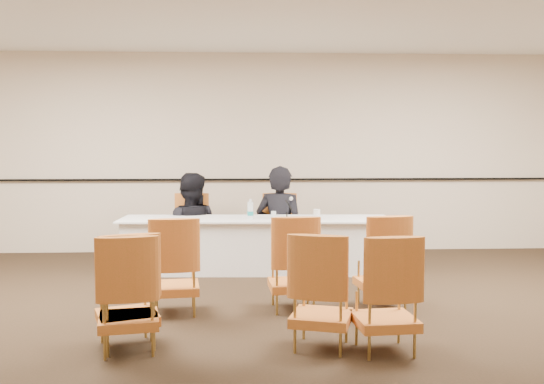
{
  "coord_description": "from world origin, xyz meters",
  "views": [
    {
      "loc": [
        -0.31,
        -5.19,
        1.66
      ],
      "look_at": [
        0.08,
        2.6,
        1.02
      ],
      "focal_mm": 40.0,
      "sensor_mm": 36.0,
      "label": 1
    }
  ],
  "objects_px": {
    "aud_chair_back_left": "(128,292)",
    "aud_chair_back_right": "(385,293)",
    "panelist_main": "(280,234)",
    "panelist_main_chair": "(280,229)",
    "water_bottle": "(250,209)",
    "aud_chair_back_mid": "(322,290)",
    "aud_chair_front_left": "(175,265)",
    "panelist_second": "(190,236)",
    "panelist_second_chair": "(190,229)",
    "aud_chair_extra": "(127,289)",
    "coffee_cup": "(317,215)",
    "drinking_glass": "(274,215)",
    "microphone": "(287,208)",
    "aud_chair_front_mid": "(293,262)",
    "panel_table": "(256,245)",
    "aud_chair_front_right": "(382,261)"
  },
  "relations": [
    {
      "from": "aud_chair_back_left",
      "to": "aud_chair_back_right",
      "type": "height_order",
      "value": "same"
    },
    {
      "from": "panelist_main",
      "to": "panelist_main_chair",
      "type": "xyz_separation_m",
      "value": [
        0.0,
        0.0,
        0.07
      ]
    },
    {
      "from": "water_bottle",
      "to": "aud_chair_back_mid",
      "type": "height_order",
      "value": "aud_chair_back_mid"
    },
    {
      "from": "aud_chair_front_left",
      "to": "panelist_second",
      "type": "bearing_deg",
      "value": 85.04
    },
    {
      "from": "panelist_second_chair",
      "to": "aud_chair_extra",
      "type": "xyz_separation_m",
      "value": [
        -0.22,
        -3.41,
        0.0
      ]
    },
    {
      "from": "coffee_cup",
      "to": "aud_chair_extra",
      "type": "bearing_deg",
      "value": -125.42
    },
    {
      "from": "aud_chair_back_mid",
      "to": "coffee_cup",
      "type": "bearing_deg",
      "value": 100.79
    },
    {
      "from": "drinking_glass",
      "to": "aud_chair_back_right",
      "type": "distance_m",
      "value": 3.07
    },
    {
      "from": "microphone",
      "to": "drinking_glass",
      "type": "bearing_deg",
      "value": -148.8
    },
    {
      "from": "aud_chair_front_mid",
      "to": "aud_chair_back_left",
      "type": "distance_m",
      "value": 1.8
    },
    {
      "from": "panelist_main",
      "to": "aud_chair_back_mid",
      "type": "height_order",
      "value": "panelist_main"
    },
    {
      "from": "microphone",
      "to": "drinking_glass",
      "type": "distance_m",
      "value": 0.19
    },
    {
      "from": "panelist_main",
      "to": "aud_chair_back_right",
      "type": "height_order",
      "value": "panelist_main"
    },
    {
      "from": "aud_chair_back_mid",
      "to": "aud_chair_back_right",
      "type": "bearing_deg",
      "value": 4.24
    },
    {
      "from": "panel_table",
      "to": "aud_chair_front_left",
      "type": "xyz_separation_m",
      "value": [
        -0.83,
        -1.88,
        0.13
      ]
    },
    {
      "from": "coffee_cup",
      "to": "aud_chair_back_right",
      "type": "height_order",
      "value": "aud_chair_back_right"
    },
    {
      "from": "panelist_second",
      "to": "aud_chair_extra",
      "type": "height_order",
      "value": "panelist_second"
    },
    {
      "from": "aud_chair_back_right",
      "to": "aud_chair_extra",
      "type": "relative_size",
      "value": 1.0
    },
    {
      "from": "aud_chair_back_left",
      "to": "aud_chair_front_left",
      "type": "bearing_deg",
      "value": 66.76
    },
    {
      "from": "aud_chair_back_left",
      "to": "aud_chair_extra",
      "type": "xyz_separation_m",
      "value": [
        -0.03,
        0.09,
        0.0
      ]
    },
    {
      "from": "panel_table",
      "to": "drinking_glass",
      "type": "height_order",
      "value": "drinking_glass"
    },
    {
      "from": "aud_chair_extra",
      "to": "coffee_cup",
      "type": "bearing_deg",
      "value": 35.1
    },
    {
      "from": "panelist_main",
      "to": "aud_chair_back_right",
      "type": "bearing_deg",
      "value": 119.29
    },
    {
      "from": "coffee_cup",
      "to": "water_bottle",
      "type": "bearing_deg",
      "value": 170.15
    },
    {
      "from": "panelist_main",
      "to": "aud_chair_back_right",
      "type": "relative_size",
      "value": 1.98
    },
    {
      "from": "aud_chair_extra",
      "to": "panelist_main_chair",
      "type": "bearing_deg",
      "value": 47.11
    },
    {
      "from": "panelist_main_chair",
      "to": "aud_chair_front_mid",
      "type": "height_order",
      "value": "same"
    },
    {
      "from": "panelist_second_chair",
      "to": "aud_chair_back_right",
      "type": "bearing_deg",
      "value": -60.36
    },
    {
      "from": "aud_chair_front_left",
      "to": "aud_chair_back_left",
      "type": "distance_m",
      "value": 1.09
    },
    {
      "from": "panel_table",
      "to": "panelist_main_chair",
      "type": "bearing_deg",
      "value": 58.62
    },
    {
      "from": "aud_chair_front_mid",
      "to": "aud_chair_back_right",
      "type": "xyz_separation_m",
      "value": [
        0.63,
        -1.25,
        0.0
      ]
    },
    {
      "from": "aud_chair_front_mid",
      "to": "aud_chair_extra",
      "type": "bearing_deg",
      "value": -147.44
    },
    {
      "from": "microphone",
      "to": "panelist_second_chair",
      "type": "bearing_deg",
      "value": 179.4
    },
    {
      "from": "microphone",
      "to": "aud_chair_front_right",
      "type": "height_order",
      "value": "microphone"
    },
    {
      "from": "panelist_main_chair",
      "to": "aud_chair_front_mid",
      "type": "xyz_separation_m",
      "value": [
        -0.02,
        -2.32,
        0.0
      ]
    },
    {
      "from": "microphone",
      "to": "coffee_cup",
      "type": "distance_m",
      "value": 0.4
    },
    {
      "from": "aud_chair_back_left",
      "to": "aud_chair_back_mid",
      "type": "relative_size",
      "value": 1.0
    },
    {
      "from": "panelist_main_chair",
      "to": "water_bottle",
      "type": "height_order",
      "value": "panelist_main_chair"
    },
    {
      "from": "aud_chair_front_left",
      "to": "aud_chair_back_mid",
      "type": "height_order",
      "value": "same"
    },
    {
      "from": "panelist_main",
      "to": "microphone",
      "type": "distance_m",
      "value": 0.72
    },
    {
      "from": "panelist_main",
      "to": "coffee_cup",
      "type": "height_order",
      "value": "panelist_main"
    },
    {
      "from": "microphone",
      "to": "water_bottle",
      "type": "xyz_separation_m",
      "value": [
        -0.46,
        -0.0,
        -0.01
      ]
    },
    {
      "from": "panelist_second_chair",
      "to": "aud_chair_extra",
      "type": "relative_size",
      "value": 1.0
    },
    {
      "from": "panelist_main_chair",
      "to": "coffee_cup",
      "type": "distance_m",
      "value": 0.88
    },
    {
      "from": "aud_chair_back_right",
      "to": "aud_chair_front_left",
      "type": "bearing_deg",
      "value": 141.81
    },
    {
      "from": "panelist_second_chair",
      "to": "aud_chair_front_left",
      "type": "height_order",
      "value": "same"
    },
    {
      "from": "panelist_main_chair",
      "to": "aud_chair_front_right",
      "type": "xyz_separation_m",
      "value": [
        0.88,
        -2.3,
        0.0
      ]
    },
    {
      "from": "microphone",
      "to": "aud_chair_extra",
      "type": "bearing_deg",
      "value": -92.56
    },
    {
      "from": "aud_chair_back_right",
      "to": "aud_chair_extra",
      "type": "height_order",
      "value": "same"
    },
    {
      "from": "aud_chair_back_left",
      "to": "aud_chair_extra",
      "type": "bearing_deg",
      "value": 98.03
    }
  ]
}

